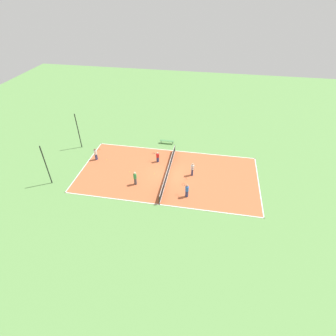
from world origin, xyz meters
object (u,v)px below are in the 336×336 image
at_px(player_far_green, 135,177).
at_px(tennis_ball_midcourt, 106,160).
at_px(player_far_white, 96,153).
at_px(tennis_ball_near_net, 154,173).
at_px(tennis_ball_left_sideline, 130,172).
at_px(player_coach_red, 158,156).
at_px(fence_post_back_left, 46,165).
at_px(bench, 167,141).
at_px(player_near_blue, 187,190).
at_px(tennis_net, 168,171).
at_px(fence_post_back_right, 78,131).
at_px(player_near_white, 192,168).

xyz_separation_m(player_far_green, tennis_ball_midcourt, (3.86, 4.87, -0.92)).
height_order(player_far_white, tennis_ball_near_net, player_far_white).
distance_m(tennis_ball_left_sideline, tennis_ball_midcourt, 4.06).
height_order(player_coach_red, tennis_ball_left_sideline, player_coach_red).
distance_m(tennis_ball_near_net, fence_post_back_left, 11.67).
bearing_deg(tennis_ball_midcourt, player_far_white, 95.00).
bearing_deg(bench, tennis_ball_near_net, 88.08).
xyz_separation_m(player_near_blue, tennis_ball_left_sideline, (2.99, 7.04, -0.89)).
height_order(tennis_net, tennis_ball_midcourt, tennis_net).
distance_m(player_far_white, tennis_ball_near_net, 7.90).
relative_size(player_far_green, tennis_ball_left_sideline, 24.60).
relative_size(bench, tennis_ball_midcourt, 28.00).
relative_size(fence_post_back_left, fence_post_back_right, 1.00).
distance_m(tennis_ball_midcourt, fence_post_back_left, 7.23).
distance_m(player_near_blue, fence_post_back_right, 16.70).
bearing_deg(bench, player_far_green, 78.58).
height_order(player_far_green, tennis_ball_midcourt, player_far_green).
height_order(player_near_blue, fence_post_back_right, fence_post_back_right).
relative_size(player_near_blue, fence_post_back_right, 0.34).
relative_size(player_coach_red, tennis_ball_left_sideline, 20.10).
xyz_separation_m(tennis_ball_near_net, tennis_ball_midcourt, (1.64, 6.49, 0.00)).
xyz_separation_m(player_near_blue, tennis_ball_midcourt, (4.86, 10.64, -0.89)).
xyz_separation_m(tennis_ball_near_net, fence_post_back_right, (3.98, 10.84, 2.34)).
bearing_deg(bench, player_near_white, 122.61).
bearing_deg(tennis_net, player_coach_red, 37.01).
xyz_separation_m(player_coach_red, fence_post_back_left, (-6.05, 10.73, 1.61)).
distance_m(bench, player_far_white, 9.59).
xyz_separation_m(bench, player_coach_red, (-4.48, 0.34, 0.40)).
bearing_deg(player_near_white, tennis_net, -91.24).
xyz_separation_m(bench, player_far_white, (-5.36, 7.94, 0.54)).
height_order(player_coach_red, player_near_white, player_near_white).
distance_m(player_far_green, tennis_ball_midcourt, 6.29).
height_order(tennis_net, bench, tennis_net).
bearing_deg(fence_post_back_right, player_coach_red, -98.28).
bearing_deg(player_far_green, player_near_blue, 171.64).
bearing_deg(player_near_white, bench, -154.92).
height_order(tennis_net, player_coach_red, player_coach_red).
height_order(player_near_blue, fence_post_back_left, fence_post_back_left).
bearing_deg(tennis_ball_left_sideline, tennis_net, -84.89).
distance_m(player_coach_red, player_near_white, 4.85).
height_order(tennis_net, tennis_ball_near_net, tennis_net).
bearing_deg(player_near_white, tennis_ball_left_sideline, -91.97).
bearing_deg(player_near_white, player_far_white, -102.54).
height_order(tennis_ball_left_sideline, tennis_ball_midcourt, same).
bearing_deg(fence_post_back_right, bench, -75.26).
relative_size(tennis_net, player_near_blue, 6.20).
xyz_separation_m(tennis_ball_left_sideline, tennis_ball_near_net, (0.23, -2.88, 0.00)).
relative_size(bench, player_coach_red, 1.39).
bearing_deg(fence_post_back_right, tennis_ball_near_net, -110.15).
bearing_deg(player_far_white, tennis_ball_near_net, -70.67).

